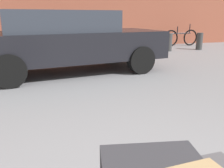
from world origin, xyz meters
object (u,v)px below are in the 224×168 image
Objects in this scene: bollard_kerb_mid at (169,42)px; bollard_kerb_near at (135,44)px; bicycle_leaning at (181,38)px; bollard_kerb_far at (199,41)px; parked_car at (68,40)px.

bollard_kerb_near is at bearing 180.00° from bollard_kerb_mid.
bicycle_leaning is at bearing 44.14° from bollard_kerb_mid.
bicycle_leaning is 2.64× the size of bollard_kerb_near.
bollard_kerb_mid is at bearing 180.00° from bollard_kerb_far.
parked_car is 3.76m from bollard_kerb_near.
bicycle_leaning reaches higher than bollard_kerb_mid.
parked_car is 6.73× the size of bollard_kerb_near.
bollard_kerb_far is (1.38, 0.00, 0.00)m from bollard_kerb_mid.
bollard_kerb_near is 2.77m from bollard_kerb_far.
bollard_kerb_near is (2.76, 2.52, -0.43)m from parked_car.
bollard_kerb_near is 1.39m from bollard_kerb_mid.
bollard_kerb_mid is at bearing 31.27° from parked_car.
bollard_kerb_mid is (-1.37, -1.33, -0.04)m from bicycle_leaning.
bicycle_leaning is (5.53, 3.85, -0.39)m from parked_car.
bollard_kerb_near is at bearing -154.22° from bicycle_leaning.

